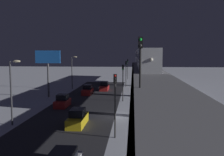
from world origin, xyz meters
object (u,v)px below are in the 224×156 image
Objects in this scene: traffic_light_distant at (128,66)px; commercial_billboard at (48,61)px; subway_train at (143,57)px; sedan_red_3 at (104,87)px; traffic_light_near at (115,96)px; traffic_light_mid at (123,77)px; sedan_yellow at (77,119)px; sedan_red_2 at (62,102)px; rail_signal at (140,53)px; traffic_light_far at (126,70)px; sedan_red at (88,90)px.

commercial_billboard is at bearing 68.05° from traffic_light_distant.
sedan_red_3 is at bearing 23.04° from subway_train.
traffic_light_mid is (0.00, -19.47, 0.00)m from traffic_light_near.
sedan_yellow is 28.49m from sedan_red_3.
sedan_red_2 is at bearing 120.80° from commercial_billboard.
traffic_light_far is (2.30, -43.62, -4.25)m from rail_signal.
rail_signal reaches higher than sedan_red_2.
sedan_yellow is 35.35m from traffic_light_far.
sedan_yellow is 0.74× the size of traffic_light_far.
subway_train reaches higher than sedan_red_3.
sedan_yellow is at bearing 97.11° from sedan_red.
subway_train is at bearing 23.04° from sedan_red_3.
sedan_red is at bearing -74.21° from traffic_light_near.
traffic_light_distant is (0.00, -38.93, 0.00)m from traffic_light_mid.
sedan_red_2 is at bearing 29.69° from traffic_light_mid.
traffic_light_distant is at bearing -111.95° from commercial_billboard.
subway_train is 13.66× the size of sedan_red_2.
traffic_light_near reaches higher than sedan_red.
sedan_yellow is 0.74× the size of traffic_light_mid.
traffic_light_far is at bearing 82.32° from sedan_yellow.
subway_train is 12.42× the size of sedan_red.
subway_train is 16.57m from sedan_red.
commercial_billboard is (9.69, 9.86, 6.03)m from sedan_red_3.
traffic_light_mid is at bearing 73.03° from sedan_yellow.
traffic_light_mid is (-4.70, -15.40, 3.40)m from sedan_yellow.
subway_train reaches higher than commercial_billboard.
traffic_light_far is (-4.70, -6.37, 3.40)m from sedan_red_3.
traffic_light_near is 1.00× the size of traffic_light_distant.
traffic_light_near is 1.00× the size of traffic_light_far.
traffic_light_near is at bearing -40.87° from sedan_yellow.
commercial_billboard is at bearing 117.47° from sedan_yellow.
sedan_red_3 is (0.00, -28.49, 0.00)m from sedan_yellow.
traffic_light_far is at bearing -90.00° from traffic_light_near.
traffic_light_near and traffic_light_far have the same top height.
sedan_red_2 is at bearing -56.71° from traffic_light_near.
sedan_yellow is (8.78, 32.23, -6.71)m from subway_train.
sedan_yellow is 7.08m from traffic_light_near.
rail_signal reaches higher than subway_train.
traffic_light_distant is at bearing -87.91° from rail_signal.
traffic_light_distant is 0.72× the size of commercial_billboard.
sedan_red_2 is 0.46× the size of commercial_billboard.
sedan_red_3 is 0.50× the size of commercial_billboard.
traffic_light_mid reaches higher than sedan_red_3.
sedan_red and sedan_red_3 have the same top height.
commercial_billboard reaches higher than traffic_light_mid.
sedan_red_3 is at bearing -79.35° from rail_signal.
subway_train is 41.02m from rail_signal.
rail_signal is at bearing 92.09° from traffic_light_distant.
rail_signal is at bearing 93.02° from traffic_light_far.
traffic_light_far is 19.47m from traffic_light_distant.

